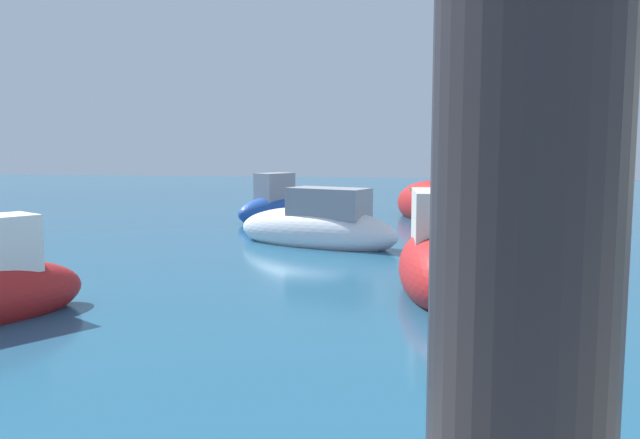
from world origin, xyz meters
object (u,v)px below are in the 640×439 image
(moored_boat_8, at_px, (435,205))
(moored_boat_4, at_px, (318,227))
(moored_boat_5, at_px, (280,207))
(moored_boat_7, at_px, (442,261))

(moored_boat_8, bearing_deg, moored_boat_4, 129.10)
(moored_boat_5, height_order, moored_boat_7, moored_boat_7)
(moored_boat_5, relative_size, moored_boat_7, 0.88)
(moored_boat_4, distance_m, moored_boat_8, 6.24)
(moored_boat_5, xyz_separation_m, moored_boat_7, (4.71, -8.76, 0.07))
(moored_boat_5, relative_size, moored_boat_8, 0.75)
(moored_boat_4, height_order, moored_boat_7, moored_boat_7)
(moored_boat_5, bearing_deg, moored_boat_8, -44.73)
(moored_boat_7, xyz_separation_m, moored_boat_8, (-0.17, 9.84, -0.04))
(moored_boat_5, distance_m, moored_boat_7, 9.94)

